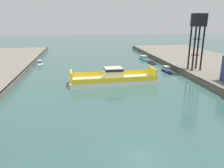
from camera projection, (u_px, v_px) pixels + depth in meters
ground_plane at (142, 157)px, 24.37m from camera, size 400.00×400.00×0.00m
chain_ferry at (113, 79)px, 51.79m from camera, size 20.56×7.54×3.76m
moored_boat_near_left at (40, 63)px, 72.85m from camera, size 1.88×5.75×1.58m
moored_boat_near_right at (166, 70)px, 63.37m from camera, size 2.42×6.13×1.57m
moored_boat_mid_left at (144, 58)px, 82.80m from camera, size 3.15×8.50×1.33m
moored_boat_mid_right at (151, 62)px, 75.98m from camera, size 2.75×7.32×0.87m
crane_tower at (198, 27)px, 56.24m from camera, size 3.00×3.00×14.46m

